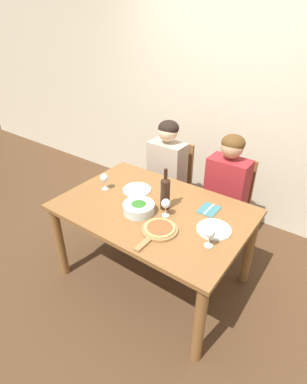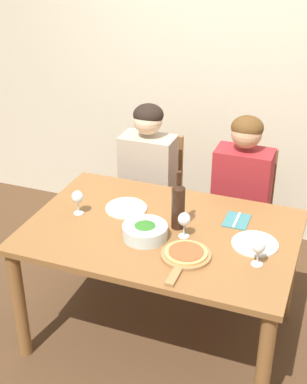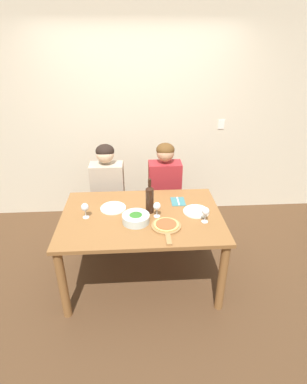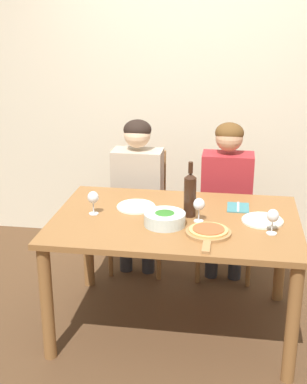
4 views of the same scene
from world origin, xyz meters
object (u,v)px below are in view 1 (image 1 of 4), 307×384
at_px(wine_bottle, 165,192).
at_px(broccoli_bowl, 139,208).
at_px(person_man, 226,185).
at_px(pizza_on_board, 159,230).
at_px(chair_left, 171,181).
at_px(wine_glass_left, 104,179).
at_px(person_woman, 166,166).
at_px(wine_glass_right, 210,234).
at_px(fork_on_napkin, 209,210).
at_px(chair_right, 228,200).
at_px(dinner_plate_left, 137,189).
at_px(dinner_plate_right, 214,229).
at_px(wine_glass_centre, 166,204).

height_order(wine_bottle, broccoli_bowl, wine_bottle).
xyz_separation_m(person_man, pizza_on_board, (-0.08, -0.99, 0.05)).
bearing_deg(chair_left, wine_glass_left, -98.80).
height_order(person_woman, broccoli_bowl, person_woman).
relative_size(wine_glass_right, fork_on_napkin, 0.84).
distance_m(wine_bottle, wine_glass_right, 0.54).
distance_m(chair_right, wine_bottle, 0.95).
bearing_deg(dinner_plate_left, wine_glass_right, -18.95).
bearing_deg(pizza_on_board, dinner_plate_left, 143.61).
bearing_deg(wine_bottle, broccoli_bowl, -128.83).
relative_size(wine_bottle, fork_on_napkin, 1.95).
height_order(chair_left, wine_glass_left, chair_left).
bearing_deg(broccoli_bowl, pizza_on_board, -21.73).
distance_m(wine_bottle, wine_glass_left, 0.61).
distance_m(person_man, wine_glass_right, 0.97).
bearing_deg(dinner_plate_right, chair_left, 136.86).
xyz_separation_m(person_man, wine_bottle, (-0.22, -0.71, 0.19)).
bearing_deg(broccoli_bowl, person_man, 68.22).
bearing_deg(wine_bottle, wine_glass_centre, -53.19).
relative_size(dinner_plate_right, wine_glass_centre, 1.67).
xyz_separation_m(chair_left, chair_right, (0.68, 0.00, 0.00)).
distance_m(chair_left, pizza_on_board, 1.28).
xyz_separation_m(person_woman, wine_bottle, (0.46, -0.71, 0.19)).
relative_size(wine_glass_left, wine_glass_centre, 1.00).
bearing_deg(pizza_on_board, chair_right, 85.63).
height_order(person_man, dinner_plate_left, person_man).
bearing_deg(chair_left, fork_on_napkin, -40.00).
relative_size(person_woman, dinner_plate_right, 4.81).
height_order(person_man, pizza_on_board, person_man).
bearing_deg(person_man, wine_glass_centre, -100.94).
distance_m(broccoli_bowl, dinner_plate_left, 0.34).
xyz_separation_m(broccoli_bowl, wine_glass_centre, (0.20, 0.08, 0.06)).
bearing_deg(pizza_on_board, person_man, 85.13).
distance_m(chair_right, wine_glass_centre, 1.00).
bearing_deg(wine_bottle, fork_on_napkin, 31.58).
relative_size(person_woman, wine_glass_centre, 8.04).
height_order(broccoli_bowl, pizza_on_board, broccoli_bowl).
bearing_deg(broccoli_bowl, wine_glass_left, 167.34).
bearing_deg(dinner_plate_left, fork_on_napkin, 8.48).
xyz_separation_m(chair_left, fork_on_napkin, (0.76, -0.64, 0.28)).
distance_m(person_woman, wine_bottle, 0.87).
bearing_deg(wine_glass_centre, dinner_plate_left, 157.81).
relative_size(broccoli_bowl, wine_glass_right, 1.66).
relative_size(chair_left, wine_bottle, 2.65).
relative_size(chair_right, fork_on_napkin, 5.16).
bearing_deg(broccoli_bowl, chair_left, 108.33).
bearing_deg(person_woman, broccoli_bowl, -69.49).
bearing_deg(chair_left, wine_bottle, -60.70).
distance_m(dinner_plate_left, fork_on_napkin, 0.66).
xyz_separation_m(person_man, wine_glass_right, (0.28, -0.92, 0.14)).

